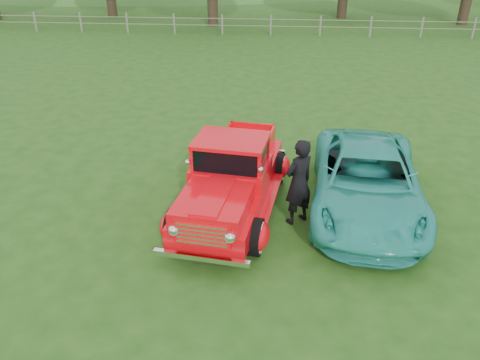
{
  "coord_description": "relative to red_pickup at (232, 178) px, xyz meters",
  "views": [
    {
      "loc": [
        0.77,
        -7.71,
        5.62
      ],
      "look_at": [
        -0.03,
        1.2,
        0.87
      ],
      "focal_mm": 35.0,
      "sensor_mm": 36.0,
      "label": 1
    }
  ],
  "objects": [
    {
      "name": "fence_line",
      "position": [
        0.22,
        20.6,
        -0.19
      ],
      "size": [
        48.0,
        0.12,
        1.2
      ],
      "color": "slate",
      "rests_on": "ground"
    },
    {
      "name": "red_pickup",
      "position": [
        0.0,
        0.0,
        0.0
      ],
      "size": [
        2.7,
        5.17,
        1.78
      ],
      "rotation": [
        0.0,
        0.0,
        -0.13
      ],
      "color": "black",
      "rests_on": "ground"
    },
    {
      "name": "ground",
      "position": [
        0.22,
        -1.4,
        -0.8
      ],
      "size": [
        140.0,
        140.0,
        0.0
      ],
      "primitive_type": "plane",
      "color": "#204A13",
      "rests_on": "ground"
    },
    {
      "name": "distant_hills",
      "position": [
        -3.86,
        58.07,
        -5.34
      ],
      "size": [
        116.0,
        60.0,
        18.0
      ],
      "color": "#2E6224",
      "rests_on": "ground"
    },
    {
      "name": "teal_sedan",
      "position": [
        2.99,
        0.32,
        -0.09
      ],
      "size": [
        2.78,
        5.29,
        1.42
      ],
      "primitive_type": "imported",
      "rotation": [
        0.0,
        0.0,
        -0.09
      ],
      "color": "teal",
      "rests_on": "ground"
    },
    {
      "name": "man",
      "position": [
        1.45,
        -0.37,
        0.17
      ],
      "size": [
        0.84,
        0.8,
        1.93
      ],
      "primitive_type": "imported",
      "rotation": [
        0.0,
        0.0,
        3.82
      ],
      "color": "black",
      "rests_on": "ground"
    }
  ]
}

